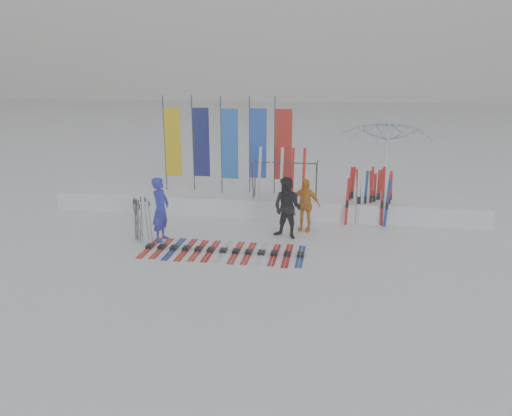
% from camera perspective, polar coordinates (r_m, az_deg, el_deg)
% --- Properties ---
extents(ground, '(120.00, 120.00, 0.00)m').
position_cam_1_polar(ground, '(12.41, -2.10, -6.40)').
color(ground, white).
rests_on(ground, ground).
extents(snow_bank, '(14.00, 1.60, 0.60)m').
position_cam_1_polar(snow_bank, '(16.62, 0.97, 0.49)').
color(snow_bank, white).
rests_on(snow_bank, ground).
extents(person_blue, '(0.49, 0.69, 1.80)m').
position_cam_1_polar(person_blue, '(14.03, -10.84, -0.16)').
color(person_blue, '#1E28AF').
rests_on(person_blue, ground).
extents(person_black, '(1.03, 0.92, 1.75)m').
position_cam_1_polar(person_black, '(14.03, 3.60, -0.00)').
color(person_black, black).
rests_on(person_black, ground).
extents(person_yellow, '(0.99, 0.57, 1.58)m').
position_cam_1_polar(person_yellow, '(14.73, 5.59, 0.38)').
color(person_yellow, orange).
rests_on(person_yellow, ground).
extents(tent_canopy, '(4.40, 4.44, 3.04)m').
position_cam_1_polar(tent_canopy, '(17.39, 14.68, 4.80)').
color(tent_canopy, white).
rests_on(tent_canopy, ground).
extents(ski_row, '(4.22, 1.69, 0.07)m').
position_cam_1_polar(ski_row, '(13.19, -3.76, -4.90)').
color(ski_row, red).
rests_on(ski_row, ground).
extents(pole_cluster, '(0.59, 0.76, 1.25)m').
position_cam_1_polar(pole_cluster, '(14.20, -13.21, -1.37)').
color(pole_cluster, '#595B60').
rests_on(pole_cluster, ground).
extents(feather_flags, '(4.30, 0.29, 3.20)m').
position_cam_1_polar(feather_flags, '(16.66, -3.25, 7.35)').
color(feather_flags, '#383A3F').
rests_on(feather_flags, ground).
extents(ski_rack, '(2.04, 0.80, 1.23)m').
position_cam_1_polar(ski_rack, '(15.89, 3.34, 3.78)').
color(ski_rack, '#383A3F').
rests_on(ski_rack, ground).
extents(upright_skis, '(1.46, 1.17, 1.69)m').
position_cam_1_polar(upright_skis, '(16.05, 12.91, 1.34)').
color(upright_skis, red).
rests_on(upright_skis, ground).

